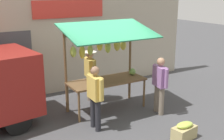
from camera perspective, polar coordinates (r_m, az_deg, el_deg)
The scene contains 7 objects.
ground_plane at distance 8.39m, azimuth -1.05°, elevation -7.75°, with size 40.00×40.00×0.00m, color #424244.
street_backdrop at distance 9.79m, azimuth -7.74°, elevation 5.92°, with size 9.00×0.30×3.40m.
market_stall at distance 7.97m, azimuth -1.27°, elevation 2.75°, with size 2.50×1.46×2.50m.
vendor_with_sunhat at distance 8.63m, azimuth -4.38°, elevation -0.44°, with size 0.42×0.69×1.61m.
shopper_in_striped_shirt at distance 7.92m, azimuth 9.53°, elevation -2.34°, with size 0.29×0.68×1.60m.
shopper_in_grey_tee at distance 6.92m, azimuth -3.37°, elevation -4.70°, with size 0.23×0.69×1.62m.
produce_crate_near at distance 6.97m, azimuth 14.21°, elevation -11.76°, with size 0.63×0.41×0.41m.
Camera 1 is at (3.77, 6.70, 3.35)m, focal length 45.82 mm.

